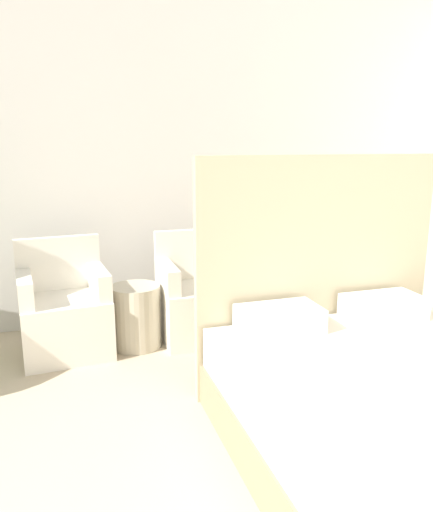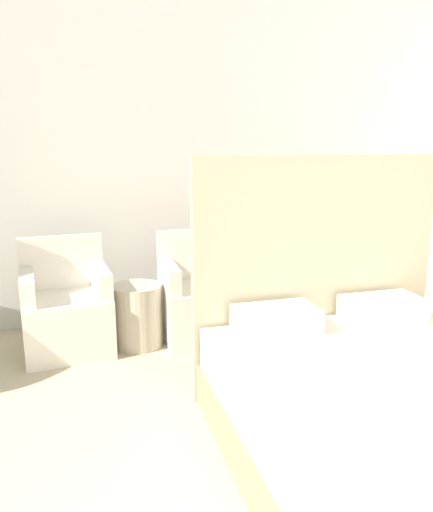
{
  "view_description": "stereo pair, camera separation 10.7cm",
  "coord_description": "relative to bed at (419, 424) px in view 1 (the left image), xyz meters",
  "views": [
    {
      "loc": [
        -0.76,
        -0.41,
        1.54
      ],
      "look_at": [
        0.23,
        2.76,
        0.78
      ],
      "focal_mm": 35.0,
      "sensor_mm": 36.0,
      "label": 1
    },
    {
      "loc": [
        -0.66,
        -0.44,
        1.54
      ],
      "look_at": [
        0.23,
        2.76,
        0.78
      ],
      "focal_mm": 35.0,
      "sensor_mm": 36.0,
      "label": 2
    }
  ],
  "objects": [
    {
      "name": "wall_back",
      "position": [
        -0.73,
        2.58,
        1.17
      ],
      "size": [
        10.0,
        0.06,
        2.9
      ],
      "color": "silver",
      "rests_on": "ground_plane"
    },
    {
      "name": "bed",
      "position": [
        0.0,
        0.0,
        0.0
      ],
      "size": [
        1.57,
        2.21,
        1.47
      ],
      "color": "#8C7A5B",
      "rests_on": "ground_plane"
    },
    {
      "name": "armchair_near_window_left",
      "position": [
        -1.53,
        1.98,
        -0.0
      ],
      "size": [
        0.67,
        0.62,
        0.84
      ],
      "rotation": [
        0.0,
        0.0,
        0.09
      ],
      "color": "silver",
      "rests_on": "ground_plane"
    },
    {
      "name": "side_table",
      "position": [
        -1.01,
        1.94,
        -0.04
      ],
      "size": [
        0.37,
        0.37,
        0.48
      ],
      "color": "#B7AD93",
      "rests_on": "ground_plane"
    },
    {
      "name": "armchair_near_window_right",
      "position": [
        -0.49,
        1.98,
        -0.0
      ],
      "size": [
        0.62,
        0.57,
        0.84
      ],
      "rotation": [
        0.0,
        0.0,
        -0.01
      ],
      "color": "silver",
      "rests_on": "ground_plane"
    }
  ]
}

